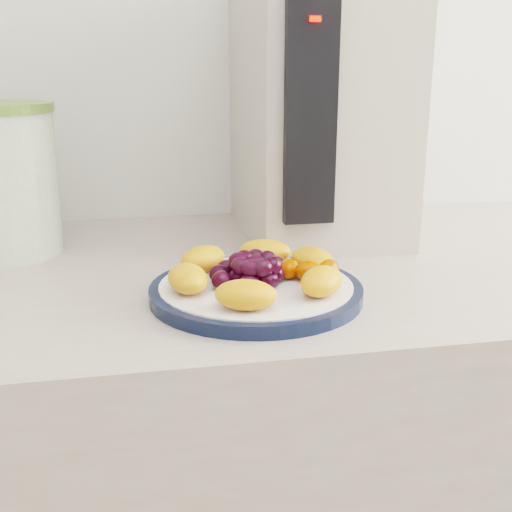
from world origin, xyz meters
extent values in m
cylinder|color=black|center=(0.05, 1.06, 0.91)|extent=(0.24, 0.24, 0.01)
cylinder|color=white|center=(0.05, 1.06, 0.91)|extent=(0.22, 0.22, 0.02)
cube|color=#B9AFA0|center=(0.20, 1.35, 1.09)|extent=(0.22, 0.31, 0.39)
cube|color=black|center=(0.14, 1.19, 1.10)|extent=(0.07, 0.02, 0.29)
cube|color=#FF0C05|center=(0.14, 1.18, 1.21)|extent=(0.01, 0.01, 0.01)
ellipsoid|color=orange|center=(0.12, 1.09, 0.93)|extent=(0.06, 0.08, 0.03)
ellipsoid|color=orange|center=(0.08, 1.14, 0.93)|extent=(0.07, 0.06, 0.03)
ellipsoid|color=orange|center=(0.00, 1.12, 0.93)|extent=(0.08, 0.07, 0.03)
ellipsoid|color=orange|center=(-0.03, 1.05, 0.93)|extent=(0.05, 0.07, 0.03)
ellipsoid|color=orange|center=(0.02, 0.99, 0.93)|extent=(0.07, 0.06, 0.03)
ellipsoid|color=orange|center=(0.11, 1.01, 0.93)|extent=(0.07, 0.08, 0.03)
ellipsoid|color=black|center=(0.05, 1.06, 0.93)|extent=(0.02, 0.02, 0.02)
ellipsoid|color=black|center=(0.07, 1.06, 0.93)|extent=(0.02, 0.02, 0.02)
ellipsoid|color=black|center=(0.06, 1.08, 0.93)|extent=(0.02, 0.02, 0.02)
ellipsoid|color=black|center=(0.04, 1.08, 0.93)|extent=(0.02, 0.02, 0.02)
ellipsoid|color=black|center=(0.03, 1.06, 0.93)|extent=(0.02, 0.02, 0.02)
ellipsoid|color=black|center=(0.04, 1.04, 0.93)|extent=(0.02, 0.02, 0.02)
ellipsoid|color=black|center=(0.06, 1.04, 0.93)|extent=(0.02, 0.02, 0.02)
ellipsoid|color=black|center=(0.09, 1.07, 0.93)|extent=(0.02, 0.02, 0.02)
ellipsoid|color=black|center=(0.08, 1.09, 0.93)|extent=(0.02, 0.02, 0.02)
ellipsoid|color=black|center=(0.06, 1.10, 0.93)|extent=(0.02, 0.02, 0.02)
ellipsoid|color=black|center=(0.04, 1.10, 0.93)|extent=(0.02, 0.02, 0.02)
ellipsoid|color=black|center=(0.02, 1.09, 0.93)|extent=(0.02, 0.02, 0.02)
ellipsoid|color=black|center=(0.01, 1.07, 0.93)|extent=(0.02, 0.02, 0.02)
ellipsoid|color=black|center=(0.01, 1.05, 0.93)|extent=(0.02, 0.02, 0.02)
ellipsoid|color=black|center=(0.05, 1.06, 0.94)|extent=(0.02, 0.02, 0.02)
ellipsoid|color=black|center=(0.06, 1.08, 0.94)|extent=(0.02, 0.02, 0.02)
ellipsoid|color=black|center=(0.05, 1.08, 0.94)|extent=(0.02, 0.02, 0.02)
ellipsoid|color=black|center=(0.04, 1.08, 0.94)|extent=(0.02, 0.02, 0.02)
ellipsoid|color=black|center=(0.03, 1.07, 0.94)|extent=(0.02, 0.02, 0.02)
ellipsoid|color=black|center=(0.03, 1.06, 0.94)|extent=(0.02, 0.02, 0.02)
ellipsoid|color=black|center=(0.04, 1.05, 0.94)|extent=(0.02, 0.02, 0.02)
ellipsoid|color=black|center=(0.05, 1.04, 0.94)|extent=(0.02, 0.02, 0.02)
ellipsoid|color=black|center=(0.06, 1.05, 0.94)|extent=(0.02, 0.02, 0.02)
ellipsoid|color=#C23900|center=(0.11, 1.06, 0.93)|extent=(0.03, 0.03, 0.02)
ellipsoid|color=#C23900|center=(0.13, 1.07, 0.93)|extent=(0.04, 0.03, 0.02)
ellipsoid|color=#C23900|center=(0.12, 1.04, 0.93)|extent=(0.04, 0.04, 0.02)
ellipsoid|color=#C23900|center=(0.09, 1.07, 0.93)|extent=(0.04, 0.04, 0.02)
camera|label=1|loc=(-0.09, 0.39, 1.16)|focal=45.00mm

